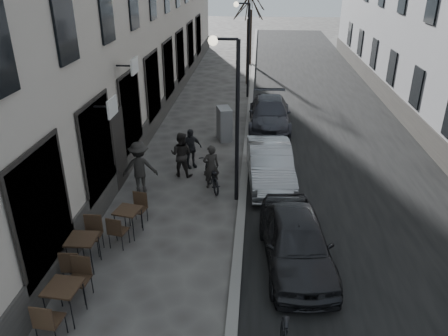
# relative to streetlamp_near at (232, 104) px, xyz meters

# --- Properties ---
(road) EXTENTS (7.30, 60.00, 0.00)m
(road) POSITION_rel_streetlamp_near_xyz_m (4.02, 10.00, -3.16)
(road) COLOR black
(road) RESTS_ON ground
(kerb) EXTENTS (0.25, 60.00, 0.12)m
(kerb) POSITION_rel_streetlamp_near_xyz_m (0.37, 10.00, -3.10)
(kerb) COLOR slate
(kerb) RESTS_ON ground
(streetlamp_near) EXTENTS (0.90, 0.28, 5.09)m
(streetlamp_near) POSITION_rel_streetlamp_near_xyz_m (0.00, 0.00, 0.00)
(streetlamp_near) COLOR black
(streetlamp_near) RESTS_ON ground
(streetlamp_far) EXTENTS (0.90, 0.28, 5.09)m
(streetlamp_far) POSITION_rel_streetlamp_near_xyz_m (0.00, 12.00, 0.00)
(streetlamp_far) COLOR black
(streetlamp_far) RESTS_ON ground
(tree_near) EXTENTS (2.40, 2.40, 5.70)m
(tree_near) POSITION_rel_streetlamp_near_xyz_m (0.07, 15.00, 1.50)
(tree_near) COLOR black
(tree_near) RESTS_ON ground
(bistro_set_a) EXTENTS (0.74, 1.72, 1.00)m
(bistro_set_a) POSITION_rel_streetlamp_near_xyz_m (-3.14, -5.46, -2.65)
(bistro_set_a) COLOR black
(bistro_set_a) RESTS_ON ground
(bistro_set_b) EXTENTS (0.71, 1.71, 1.01)m
(bistro_set_b) POSITION_rel_streetlamp_near_xyz_m (-3.39, -3.75, -2.64)
(bistro_set_b) COLOR black
(bistro_set_b) RESTS_ON ground
(bistro_set_c) EXTENTS (0.76, 1.63, 0.93)m
(bistro_set_c) POSITION_rel_streetlamp_near_xyz_m (-2.69, -2.24, -2.68)
(bistro_set_c) COLOR black
(bistro_set_c) RESTS_ON ground
(utility_cabinet) EXTENTS (0.76, 1.04, 1.40)m
(utility_cabinet) POSITION_rel_streetlamp_near_xyz_m (-0.63, 5.28, -2.46)
(utility_cabinet) COLOR slate
(utility_cabinet) RESTS_ON ground
(bicycle) EXTENTS (1.18, 1.87, 0.93)m
(bicycle) POSITION_rel_streetlamp_near_xyz_m (-0.71, 0.77, -2.70)
(bicycle) COLOR black
(bicycle) RESTS_ON ground
(cyclist_rider) EXTENTS (0.64, 0.53, 1.52)m
(cyclist_rider) POSITION_rel_streetlamp_near_xyz_m (-0.71, 0.77, -2.40)
(cyclist_rider) COLOR black
(cyclist_rider) RESTS_ON ground
(pedestrian_near) EXTENTS (0.89, 0.75, 1.62)m
(pedestrian_near) POSITION_rel_streetlamp_near_xyz_m (-1.86, 1.61, -2.35)
(pedestrian_near) COLOR black
(pedestrian_near) RESTS_ON ground
(pedestrian_mid) EXTENTS (1.24, 0.86, 1.76)m
(pedestrian_mid) POSITION_rel_streetlamp_near_xyz_m (-2.99, 0.27, -2.28)
(pedestrian_mid) COLOR black
(pedestrian_mid) RESTS_ON ground
(pedestrian_far) EXTENTS (0.94, 0.78, 1.50)m
(pedestrian_far) POSITION_rel_streetlamp_near_xyz_m (-1.64, 2.32, -2.41)
(pedestrian_far) COLOR black
(pedestrian_far) RESTS_ON ground
(car_near) EXTENTS (1.97, 4.11, 1.35)m
(car_near) POSITION_rel_streetlamp_near_xyz_m (1.82, -3.20, -2.48)
(car_near) COLOR black
(car_near) RESTS_ON ground
(car_mid) EXTENTS (1.73, 4.17, 1.34)m
(car_mid) POSITION_rel_streetlamp_near_xyz_m (1.24, 1.33, -2.49)
(car_mid) COLOR gray
(car_mid) RESTS_ON ground
(car_far) EXTENTS (1.85, 4.55, 1.32)m
(car_far) POSITION_rel_streetlamp_near_xyz_m (1.32, 6.92, -2.50)
(car_far) COLOR #303139
(car_far) RESTS_ON ground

